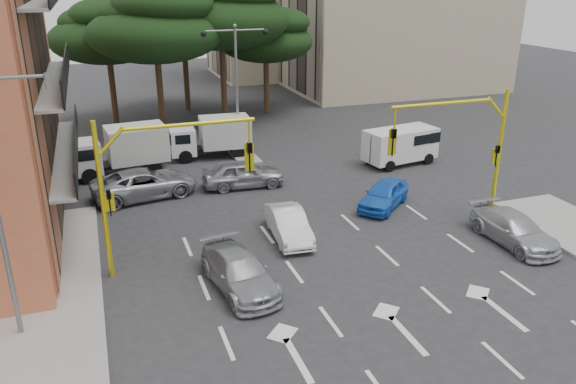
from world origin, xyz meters
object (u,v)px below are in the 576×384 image
at_px(street_lamp_left, 2,196).
at_px(car_blue_compact, 384,194).
at_px(van_white, 400,146).
at_px(car_silver_cross_a, 145,183).
at_px(car_silver_parked, 514,229).
at_px(box_truck_a, 120,151).
at_px(signal_mast_left, 152,174).
at_px(car_silver_cross_b, 243,174).
at_px(signal_mast_right, 468,140).
at_px(street_lamp_center, 236,66).
at_px(box_truck_b, 211,138).
at_px(car_silver_wagon, 239,272).
at_px(car_white_hatch, 289,224).

bearing_deg(street_lamp_left, car_blue_compact, 19.90).
bearing_deg(van_white, car_blue_compact, -44.89).
height_order(car_silver_cross_a, van_white, van_white).
bearing_deg(car_silver_parked, box_truck_a, 134.77).
distance_m(signal_mast_left, van_white, 17.68).
bearing_deg(car_silver_cross_a, van_white, -98.01).
bearing_deg(van_white, car_silver_cross_b, -94.64).
xyz_separation_m(signal_mast_right, van_white, (1.70, 8.40, -2.80)).
height_order(street_lamp_center, box_truck_b, street_lamp_center).
height_order(van_white, box_truck_a, box_truck_a).
height_order(signal_mast_right, van_white, signal_mast_right).
bearing_deg(box_truck_b, car_blue_compact, -146.34).
xyz_separation_m(street_lamp_left, street_lamp_center, (11.29, 17.00, 0.71)).
xyz_separation_m(street_lamp_left, van_white, (19.79, 11.39, -3.63)).
bearing_deg(car_silver_parked, car_silver_wagon, 177.78).
bearing_deg(car_silver_parked, van_white, 84.51).
xyz_separation_m(street_lamp_left, car_silver_parked, (18.89, 0.30, -4.09)).
bearing_deg(box_truck_b, box_truck_a, 108.78).
xyz_separation_m(car_silver_cross_a, van_white, (15.02, 0.51, 0.36)).
distance_m(car_silver_cross_b, box_truck_a, 7.45).
bearing_deg(street_lamp_center, signal_mast_left, -115.91).
distance_m(car_silver_cross_b, box_truck_b, 5.88).
bearing_deg(car_silver_wagon, signal_mast_right, 4.41).
distance_m(street_lamp_left, van_white, 23.12).
relative_size(box_truck_a, box_truck_b, 1.09).
height_order(street_lamp_center, van_white, street_lamp_center).
relative_size(street_lamp_center, van_white, 1.79).
height_order(car_silver_parked, box_truck_a, box_truck_a).
bearing_deg(signal_mast_right, car_silver_cross_b, 136.98).
bearing_deg(street_lamp_center, car_silver_wagon, -104.58).
bearing_deg(box_truck_a, car_white_hatch, -156.55).
height_order(car_blue_compact, car_silver_wagon, same).
relative_size(car_white_hatch, van_white, 0.89).
bearing_deg(car_silver_wagon, van_white, 32.38).
relative_size(car_silver_cross_b, box_truck_b, 0.87).
relative_size(car_silver_cross_b, van_white, 1.00).
relative_size(car_silver_parked, box_truck_a, 0.81).
relative_size(signal_mast_left, box_truck_a, 1.10).
distance_m(car_white_hatch, van_white, 12.27).
xyz_separation_m(signal_mast_right, car_silver_wagon, (-11.07, -2.41, -3.24)).
bearing_deg(box_truck_a, signal_mast_right, -135.96).
bearing_deg(street_lamp_center, box_truck_b, -164.72).
relative_size(signal_mast_right, car_white_hatch, 1.56).
xyz_separation_m(signal_mast_left, car_silver_parked, (14.40, -2.69, -3.25)).
bearing_deg(car_silver_wagon, car_silver_cross_b, 66.24).
height_order(signal_mast_left, car_silver_parked, signal_mast_left).
height_order(car_blue_compact, car_silver_parked, car_blue_compact).
height_order(signal_mast_left, box_truck_a, signal_mast_left).
height_order(street_lamp_center, car_silver_cross_a, street_lamp_center).
distance_m(car_silver_cross_a, car_silver_parked, 17.64).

